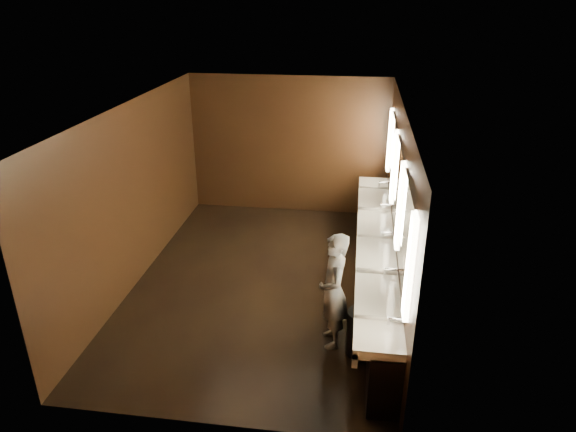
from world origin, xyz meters
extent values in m
plane|color=black|center=(0.00, 0.00, 0.00)|extent=(6.00, 6.00, 0.00)
cube|color=#2D2D2B|center=(0.00, 0.00, 2.80)|extent=(4.00, 6.00, 0.02)
cube|color=black|center=(0.00, 3.00, 1.40)|extent=(4.00, 0.02, 2.80)
cube|color=black|center=(0.00, -3.00, 1.40)|extent=(4.00, 0.02, 2.80)
cube|color=black|center=(-2.00, 0.00, 1.40)|extent=(0.02, 6.00, 2.80)
cube|color=black|center=(2.00, 0.00, 1.40)|extent=(0.02, 6.00, 2.80)
cube|color=black|center=(1.82, 0.00, 0.40)|extent=(0.36, 5.40, 0.81)
cube|color=white|center=(1.73, 0.00, 0.85)|extent=(0.55, 5.40, 0.12)
cube|color=white|center=(1.48, 0.00, 0.77)|extent=(0.06, 5.40, 0.18)
cylinder|color=silver|center=(1.91, -2.20, 0.99)|extent=(0.18, 0.04, 0.04)
cylinder|color=silver|center=(1.91, -1.10, 0.99)|extent=(0.18, 0.04, 0.04)
cylinder|color=silver|center=(1.91, 0.00, 0.99)|extent=(0.18, 0.04, 0.04)
cylinder|color=silver|center=(1.91, 1.10, 0.99)|extent=(0.18, 0.04, 0.04)
cylinder|color=silver|center=(1.91, 2.20, 0.99)|extent=(0.18, 0.04, 0.04)
cube|color=#FAE9BD|center=(1.97, -2.40, 1.75)|extent=(0.06, 0.22, 1.15)
cube|color=white|center=(1.99, -1.60, 1.75)|extent=(0.03, 1.32, 1.15)
cube|color=#FAE9BD|center=(1.97, -0.80, 1.75)|extent=(0.06, 0.23, 1.15)
cube|color=white|center=(1.99, 0.00, 1.75)|extent=(0.03, 1.32, 1.15)
cube|color=#FAE9BD|center=(1.97, 0.80, 1.75)|extent=(0.06, 0.23, 1.15)
cube|color=white|center=(1.99, 1.60, 1.75)|extent=(0.03, 1.32, 1.15)
cube|color=#FAE9BD|center=(1.97, 2.40, 1.75)|extent=(0.06, 0.22, 1.15)
imported|color=#7E99BC|center=(1.19, -1.40, 0.79)|extent=(0.48, 0.64, 1.57)
cylinder|color=black|center=(1.58, -1.57, 0.31)|extent=(0.44, 0.44, 0.62)
camera|label=1|loc=(1.38, -7.01, 4.30)|focal=32.00mm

